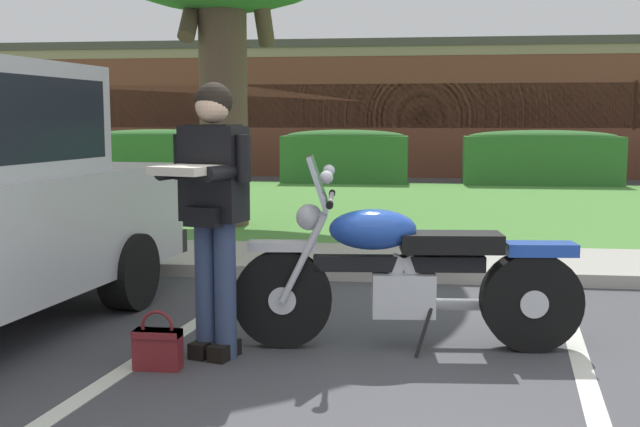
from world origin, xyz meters
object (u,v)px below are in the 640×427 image
at_px(motorcycle, 419,274).
at_px(hedge_center_left, 345,156).
at_px(hedge_center_right, 542,157).
at_px(rider_person, 212,197).
at_px(handbag, 158,346).
at_px(hedge_left, 160,155).
at_px(brick_building, 447,110).

relative_size(motorcycle, hedge_center_left, 0.80).
bearing_deg(hedge_center_right, hedge_center_left, 180.00).
bearing_deg(rider_person, hedge_center_right, 73.12).
xyz_separation_m(handbag, hedge_center_left, (-0.15, 12.98, 0.51)).
bearing_deg(handbag, hedge_center_right, 72.36).
xyz_separation_m(hedge_left, hedge_center_left, (4.28, 0.00, -0.00)).
bearing_deg(brick_building, hedge_left, -135.53).
bearing_deg(motorcycle, handbag, -157.59).
bearing_deg(hedge_left, rider_person, -69.67).
xyz_separation_m(handbag, hedge_center_right, (4.13, 12.98, 0.51)).
xyz_separation_m(handbag, hedge_left, (-4.43, 12.98, 0.51)).
bearing_deg(hedge_center_right, handbag, -107.64).
relative_size(hedge_center_right, brick_building, 0.13).
bearing_deg(rider_person, hedge_left, 110.33).
bearing_deg(brick_building, hedge_center_right, -74.53).
relative_size(motorcycle, rider_person, 1.32).
xyz_separation_m(rider_person, handbag, (-0.27, -0.28, -0.86)).
relative_size(rider_person, handbag, 4.74).
bearing_deg(brick_building, rider_person, -95.99).
xyz_separation_m(rider_person, hedge_center_right, (3.86, 12.70, -0.36)).
height_order(rider_person, hedge_left, rider_person).
bearing_deg(handbag, hedge_center_left, 90.67).
bearing_deg(brick_building, hedge_center_left, -110.35).
distance_m(hedge_left, brick_building, 9.50).
xyz_separation_m(rider_person, brick_building, (2.03, 19.31, 0.73)).
height_order(hedge_left, brick_building, brick_building).
distance_m(handbag, brick_building, 19.79).
bearing_deg(hedge_left, brick_building, 44.47).
xyz_separation_m(rider_person, hedge_left, (-4.71, 12.70, -0.36)).
relative_size(rider_person, hedge_left, 0.51).
distance_m(handbag, hedge_left, 13.73).
distance_m(hedge_center_right, brick_building, 6.94).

